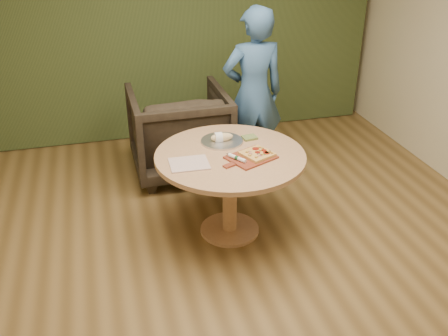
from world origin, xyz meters
TOP-DOWN VIEW (x-y plane):
  - room_shell at (0.00, 0.00)m, footprint 5.04×6.04m
  - curtain at (0.00, 2.90)m, footprint 4.80×0.14m
  - pedestal_table at (0.06, 0.64)m, footprint 1.22×1.22m
  - pizza_paddle at (0.19, 0.52)m, footprint 0.47×0.40m
  - flatbread_pizza at (0.26, 0.54)m, footprint 0.29×0.29m
  - cutlery_roll at (0.08, 0.50)m, footprint 0.13×0.18m
  - newspaper at (-0.29, 0.55)m, footprint 0.31×0.26m
  - serving_tray at (0.06, 0.88)m, footprint 0.36×0.36m
  - bread_roll at (0.05, 0.88)m, footprint 0.19×0.09m
  - green_packet at (0.30, 0.89)m, footprint 0.13×0.11m
  - armchair at (-0.14, 1.87)m, footprint 0.97×0.91m
  - person_standing at (0.58, 1.66)m, footprint 0.64×0.43m

SIDE VIEW (x-z plane):
  - armchair at x=-0.14m, z-range 0.00..0.99m
  - pedestal_table at x=0.06m, z-range 0.23..0.98m
  - newspaper at x=-0.29m, z-range 0.75..0.76m
  - serving_tray at x=0.06m, z-range 0.75..0.77m
  - pizza_paddle at x=0.19m, z-range 0.75..0.77m
  - green_packet at x=0.30m, z-range 0.75..0.77m
  - flatbread_pizza at x=0.26m, z-range 0.76..0.80m
  - cutlery_roll at x=0.08m, z-range 0.76..0.80m
  - bread_roll at x=0.05m, z-range 0.75..0.84m
  - person_standing at x=0.58m, z-range 0.00..1.72m
  - room_shell at x=0.00m, z-range -0.02..2.82m
  - curtain at x=0.00m, z-range 0.01..2.79m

